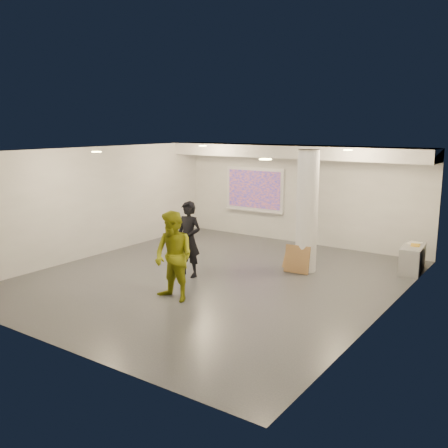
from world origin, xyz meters
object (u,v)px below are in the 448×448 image
Objects in this scene: credenza at (412,259)px; woman at (189,239)px; column at (307,212)px; projection_screen at (255,190)px; man at (174,257)px.

credenza is 0.63× the size of woman.
woman is (-4.34, -3.39, 0.57)m from credenza.
column is 2.96m from woman.
projection_screen is (-3.10, 2.65, 0.03)m from column.
projection_screen is 5.59m from credenza.
man reaches higher than woman.
column is 1.60× the size of man.
column reaches higher than projection_screen.
column is 3.77m from man.
column is 2.63× the size of credenza.
woman reaches higher than credenza.
column reaches higher than credenza.
column is 2.87m from credenza.
man is at bearing -110.56° from column.
projection_screen is at bearing 111.25° from man.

